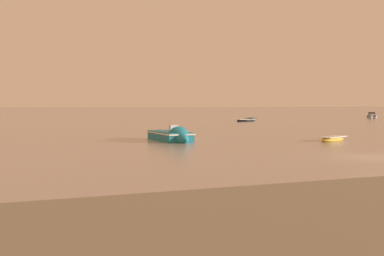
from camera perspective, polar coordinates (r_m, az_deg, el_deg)
name	(u,v)px	position (r m, az deg, el deg)	size (l,w,h in m)	color
ground_plane	(377,158)	(30.19, 21.42, -3.38)	(800.00, 800.00, 0.00)	gray
rowboat_moored_1	(333,139)	(42.59, 16.60, -1.30)	(3.65, 2.61, 0.55)	gold
motorboat_moored_1	(174,138)	(40.32, -2.17, -1.20)	(2.57, 6.57, 2.20)	#197084
rowboat_moored_3	(251,119)	(92.25, 7.16, 1.05)	(4.01, 4.04, 0.67)	#23602D
rowboat_moored_4	(246,121)	(85.65, 6.51, 0.89)	(3.99, 1.87, 0.61)	black
motorboat_moored_2	(372,117)	(112.39, 20.87, 1.27)	(4.99, 4.88, 1.97)	gray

